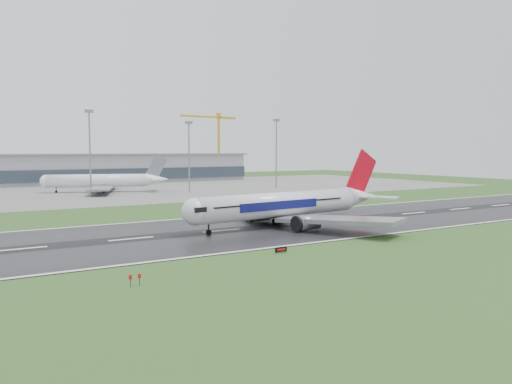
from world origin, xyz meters
TOP-DOWN VIEW (x-y plane):
  - ground at (0.00, 0.00)m, footprint 520.00×520.00m
  - runway at (0.00, 0.00)m, footprint 400.00×45.00m
  - apron at (0.00, 125.00)m, footprint 400.00×130.00m
  - terminal at (0.00, 185.00)m, footprint 240.00×36.00m
  - main_airliner at (38.01, -0.99)m, footprint 62.73×60.29m
  - parked_airliner at (23.68, 116.92)m, footprint 65.94×63.73m
  - tower_crane at (119.87, 200.00)m, footprint 42.25×8.54m
  - runway_sign at (18.06, -26.19)m, footprint 2.31×0.36m
  - floodmast_3 at (14.96, 100.00)m, footprint 0.64×0.64m
  - floodmast_4 at (55.62, 100.00)m, footprint 0.64×0.64m
  - floodmast_5 at (99.56, 100.00)m, footprint 0.64×0.64m

SIDE VIEW (x-z plane):
  - ground at x=0.00m, z-range 0.00..0.00m
  - apron at x=0.00m, z-range 0.00..0.08m
  - runway at x=0.00m, z-range 0.00..0.10m
  - runway_sign at x=18.06m, z-range 0.00..1.04m
  - terminal at x=0.00m, z-range 0.00..15.00m
  - parked_airliner at x=23.68m, z-range 0.08..15.50m
  - main_airliner at x=38.01m, z-range 0.10..17.07m
  - floodmast_4 at x=55.62m, z-range 0.00..28.54m
  - floodmast_5 at x=99.56m, z-range 0.00..30.91m
  - floodmast_3 at x=14.96m, z-range 0.00..31.70m
  - tower_crane at x=119.87m, z-range 0.00..42.02m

